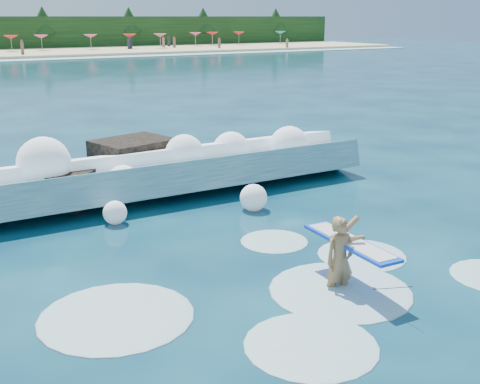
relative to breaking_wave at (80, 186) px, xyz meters
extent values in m
plane|color=#072138|center=(0.82, -6.72, -0.53)|extent=(200.00, 200.00, 0.00)
cube|color=teal|center=(0.00, -0.16, -0.09)|extent=(17.50, 2.66, 1.46)
cube|color=white|center=(0.00, 0.64, 0.35)|extent=(17.50, 1.23, 0.68)
cube|color=black|center=(-0.53, 0.38, -0.14)|extent=(2.54, 2.48, 1.11)
cube|color=black|center=(2.17, 1.58, 0.02)|extent=(2.61, 2.30, 1.56)
imported|color=#9C7049|center=(2.70, -7.78, 0.04)|extent=(0.67, 0.48, 1.72)
cube|color=blue|center=(2.98, -7.73, 0.34)|extent=(0.65, 2.37, 0.06)
cube|color=silver|center=(2.98, -7.73, 0.35)|extent=(0.54, 2.17, 0.06)
cylinder|color=black|center=(2.88, -8.98, -0.08)|extent=(0.01, 0.91, 0.43)
sphere|color=white|center=(-0.81, 0.38, 0.65)|extent=(1.44, 1.44, 1.44)
sphere|color=white|center=(1.07, -0.50, 0.07)|extent=(0.96, 0.96, 0.96)
sphere|color=white|center=(3.32, 0.31, 0.46)|extent=(1.18, 1.18, 1.18)
sphere|color=white|center=(5.04, 0.47, 0.35)|extent=(1.20, 1.20, 1.20)
sphere|color=white|center=(6.68, -0.41, 0.47)|extent=(1.28, 1.28, 1.28)
sphere|color=white|center=(0.28, -2.02, -0.24)|extent=(0.60, 0.60, 0.60)
sphere|color=white|center=(3.86, -2.81, -0.20)|extent=(0.74, 0.74, 0.74)
ellipsoid|color=silver|center=(2.66, -7.88, -0.53)|extent=(2.72, 2.72, 0.14)
ellipsoid|color=silver|center=(0.99, -9.18, -0.53)|extent=(2.16, 2.16, 0.11)
ellipsoid|color=silver|center=(4.20, -6.74, -0.53)|extent=(1.93, 1.93, 0.10)
ellipsoid|color=silver|center=(-1.34, -6.70, -0.53)|extent=(2.72, 2.72, 0.14)
ellipsoid|color=silver|center=(3.02, -5.07, -0.53)|extent=(1.57, 1.57, 0.08)
cone|color=red|center=(11.79, 73.26, 1.72)|extent=(2.00, 2.00, 0.50)
cone|color=#CA3B65|center=(15.92, 73.49, 1.72)|extent=(2.00, 2.00, 0.50)
cone|color=#CA3B65|center=(22.61, 72.27, 1.72)|extent=(2.00, 2.00, 0.50)
cone|color=red|center=(28.33, 71.66, 1.72)|extent=(2.00, 2.00, 0.50)
cone|color=#CA3B65|center=(32.89, 70.92, 1.72)|extent=(2.00, 2.00, 0.50)
cone|color=#CA3B65|center=(40.61, 74.51, 1.72)|extent=(2.00, 2.00, 0.50)
cone|color=red|center=(44.04, 75.11, 1.72)|extent=(2.00, 2.00, 0.50)
cone|color=red|center=(48.98, 74.84, 1.72)|extent=(2.00, 2.00, 0.50)
cone|color=#147E73|center=(57.22, 74.48, 1.72)|extent=(2.00, 2.00, 0.50)
cube|color=#262633|center=(17.52, 67.05, 0.61)|extent=(0.35, 0.22, 1.47)
cube|color=brown|center=(47.51, 68.98, 0.66)|extent=(0.35, 0.22, 1.58)
cube|color=#8C664C|center=(40.17, 69.79, 0.57)|extent=(0.35, 0.22, 1.39)
cube|color=#262633|center=(35.09, 70.71, 0.65)|extent=(0.35, 0.22, 1.55)
cube|color=#3F332D|center=(10.54, 64.99, 0.56)|extent=(0.35, 0.22, 1.38)
cube|color=brown|center=(24.83, 68.25, 0.67)|extent=(0.35, 0.22, 1.59)
cube|color=#8C664C|center=(35.18, 66.56, 0.68)|extent=(0.35, 0.22, 1.61)
cube|color=#262633|center=(42.30, 69.17, 0.58)|extent=(0.35, 0.22, 1.41)
cube|color=brown|center=(27.64, 70.36, 0.63)|extent=(0.35, 0.22, 1.51)
cube|color=brown|center=(30.77, 68.32, 0.67)|extent=(0.35, 0.22, 1.59)
cube|color=#8C664C|center=(17.73, 64.28, 0.66)|extent=(0.35, 0.22, 1.58)
camera|label=1|loc=(-4.25, -15.86, 4.46)|focal=45.00mm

